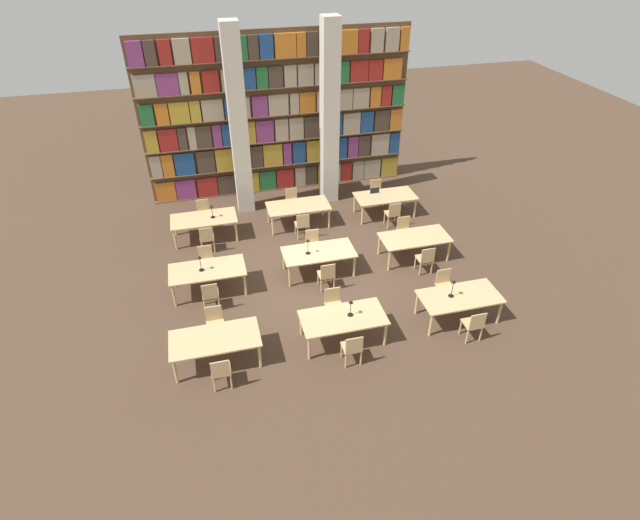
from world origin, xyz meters
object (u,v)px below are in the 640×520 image
object	(u,v)px
chair_5	(444,285)
reading_table_3	(207,271)
chair_9	(313,244)
reading_table_5	(415,239)
reading_table_4	(319,254)
reading_table_7	(298,207)
chair_14	(302,224)
pillar_left	(238,124)
reading_table_6	(204,220)
desk_lamp_1	(453,285)
desk_lamp_2	(200,261)
chair_10	(425,259)
laptop	(374,191)
reading_table_0	(215,340)
chair_17	(377,191)
chair_16	(393,213)
reading_table_8	(385,197)
pillar_center	(330,116)
desk_lamp_3	(308,244)
reading_table_1	(343,319)
chair_3	(334,304)
chair_12	(207,238)
chair_13	(204,212)
chair_2	(352,348)
reading_table_2	(460,298)
chair_11	(404,230)
desk_lamp_0	(351,305)
chair_4	(474,324)
desk_lamp_4	(212,209)
chair_8	(327,275)
chair_1	(215,323)
chair_15	(292,201)

from	to	relation	value
chair_5	reading_table_3	world-z (taller)	chair_5
chair_5	chair_9	distance (m)	3.98
reading_table_5	reading_table_4	bearing A→B (deg)	-179.24
reading_table_7	chair_14	world-z (taller)	chair_14
pillar_left	reading_table_6	world-z (taller)	pillar_left
desk_lamp_1	reading_table_6	size ratio (longest dim) A/B	0.25
desk_lamp_1	desk_lamp_2	distance (m)	6.45
chair_10	laptop	world-z (taller)	laptop
reading_table_0	chair_17	distance (m)	8.63
chair_16	reading_table_8	bearing A→B (deg)	88.86
chair_5	chair_14	world-z (taller)	same
pillar_center	laptop	size ratio (longest dim) A/B	18.75
chair_5	chair_14	bearing A→B (deg)	-52.91
pillar_left	desk_lamp_1	size ratio (longest dim) A/B	12.05
chair_9	desk_lamp_3	size ratio (longest dim) A/B	1.87
reading_table_1	chair_9	distance (m)	3.56
desk_lamp_1	chair_9	bearing A→B (deg)	127.39
reading_table_7	reading_table_0	bearing A→B (deg)	-119.51
chair_3	chair_12	xyz separation A→B (m)	(-2.86, 3.86, 0.00)
reading_table_3	chair_13	world-z (taller)	chair_13
laptop	reading_table_7	bearing A→B (deg)	5.18
chair_2	reading_table_2	size ratio (longest dim) A/B	0.44
chair_10	chair_11	distance (m)	1.56
reading_table_3	chair_14	distance (m)	3.64
reading_table_0	desk_lamp_0	size ratio (longest dim) A/B	4.49
reading_table_3	reading_table_6	bearing A→B (deg)	88.41
desk_lamp_1	chair_11	distance (m)	3.57
chair_9	chair_13	bearing A→B (deg)	-41.41
reading_table_8	chair_9	bearing A→B (deg)	-147.53
chair_2	chair_4	bearing A→B (deg)	0.56
reading_table_1	desk_lamp_1	size ratio (longest dim) A/B	4.03
chair_14	chair_2	bearing A→B (deg)	-90.84
chair_10	desk_lamp_4	xyz separation A→B (m)	(-5.62, 3.37, 0.53)
chair_9	chair_10	bearing A→B (deg)	152.13
reading_table_3	chair_13	size ratio (longest dim) A/B	2.25
chair_2	reading_table_6	xyz separation A→B (m)	(-2.88, 6.21, 0.17)
reading_table_1	chair_8	distance (m)	2.00
chair_2	chair_3	world-z (taller)	same
laptop	chair_4	bearing A→B (deg)	92.18
pillar_left	desk_lamp_4	bearing A→B (deg)	-125.98
pillar_center	chair_16	size ratio (longest dim) A/B	6.73
chair_2	chair_4	xyz separation A→B (m)	(3.02, 0.03, 0.00)
reading_table_2	desk_lamp_2	xyz separation A→B (m)	(-6.12, 2.66, 0.38)
chair_3	chair_14	xyz separation A→B (m)	(0.08, 3.92, 0.00)
reading_table_3	reading_table_4	size ratio (longest dim) A/B	1.00
chair_3	chair_4	bearing A→B (deg)	153.08
chair_8	chair_10	world-z (taller)	same
chair_1	chair_15	bearing A→B (deg)	-118.85
reading_table_0	chair_3	world-z (taller)	chair_3
chair_2	chair_8	distance (m)	2.78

